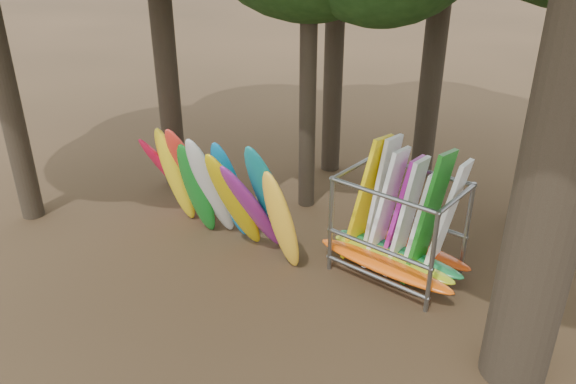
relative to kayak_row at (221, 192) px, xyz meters
The scene contains 3 objects.
ground 2.31m from the kayak_row, 21.73° to the right, with size 120.00×120.00×0.00m, color #47331E.
kayak_row is the anchor object (origin of this frame).
storage_rack 3.91m from the kayak_row, 22.11° to the left, with size 3.07×1.51×2.91m.
Camera 1 is at (6.45, -6.85, 6.69)m, focal length 35.00 mm.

